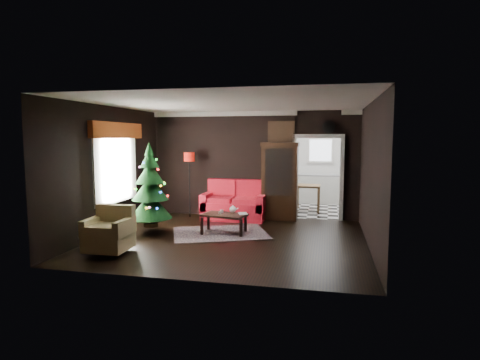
% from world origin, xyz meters
% --- Properties ---
extents(floor, '(5.50, 5.50, 0.00)m').
position_xyz_m(floor, '(0.00, 0.00, 0.00)').
color(floor, black).
rests_on(floor, ground).
extents(ceiling, '(5.50, 5.50, 0.00)m').
position_xyz_m(ceiling, '(0.00, 0.00, 2.80)').
color(ceiling, white).
rests_on(ceiling, ground).
extents(wall_back, '(5.50, 0.00, 5.50)m').
position_xyz_m(wall_back, '(0.00, 2.50, 1.40)').
color(wall_back, black).
rests_on(wall_back, ground).
extents(wall_front, '(5.50, 0.00, 5.50)m').
position_xyz_m(wall_front, '(0.00, -2.50, 1.40)').
color(wall_front, black).
rests_on(wall_front, ground).
extents(wall_left, '(0.00, 5.50, 5.50)m').
position_xyz_m(wall_left, '(-2.75, 0.00, 1.40)').
color(wall_left, black).
rests_on(wall_left, ground).
extents(wall_right, '(0.00, 5.50, 5.50)m').
position_xyz_m(wall_right, '(2.75, 0.00, 1.40)').
color(wall_right, black).
rests_on(wall_right, ground).
extents(doorway, '(1.10, 0.10, 2.10)m').
position_xyz_m(doorway, '(1.70, 2.50, 1.05)').
color(doorway, silver).
rests_on(doorway, ground).
extents(left_window, '(0.05, 1.60, 1.40)m').
position_xyz_m(left_window, '(-2.71, 0.20, 1.45)').
color(left_window, white).
rests_on(left_window, wall_left).
extents(valance, '(0.12, 2.10, 0.35)m').
position_xyz_m(valance, '(-2.63, 0.20, 2.27)').
color(valance, maroon).
rests_on(valance, wall_left).
extents(kitchen_floor, '(3.00, 3.00, 0.00)m').
position_xyz_m(kitchen_floor, '(1.70, 4.00, 0.00)').
color(kitchen_floor, silver).
rests_on(kitchen_floor, ground).
extents(kitchen_window, '(0.70, 0.06, 0.70)m').
position_xyz_m(kitchen_window, '(1.70, 5.45, 1.70)').
color(kitchen_window, white).
rests_on(kitchen_window, ground).
extents(rug, '(2.44, 2.14, 0.01)m').
position_xyz_m(rug, '(-0.35, 0.44, 0.01)').
color(rug, '#584850').
rests_on(rug, ground).
extents(loveseat, '(1.70, 0.90, 1.00)m').
position_xyz_m(loveseat, '(-0.40, 2.05, 0.50)').
color(loveseat, '#870207').
rests_on(loveseat, ground).
extents(curio_cabinet, '(0.90, 0.45, 1.90)m').
position_xyz_m(curio_cabinet, '(0.75, 2.27, 0.95)').
color(curio_cabinet, black).
rests_on(curio_cabinet, ground).
extents(floor_lamp, '(0.37, 0.37, 1.79)m').
position_xyz_m(floor_lamp, '(-1.63, 2.08, 0.83)').
color(floor_lamp, black).
rests_on(floor_lamp, ground).
extents(christmas_tree, '(1.09, 1.09, 1.82)m').
position_xyz_m(christmas_tree, '(-1.86, 0.15, 1.05)').
color(christmas_tree, black).
rests_on(christmas_tree, ground).
extents(armchair, '(0.79, 0.79, 0.78)m').
position_xyz_m(armchair, '(-1.94, -1.46, 0.46)').
color(armchair, beige).
rests_on(armchair, ground).
extents(coffee_table, '(1.04, 0.75, 0.43)m').
position_xyz_m(coffee_table, '(-0.26, 0.46, 0.22)').
color(coffee_table, black).
rests_on(coffee_table, rug).
extents(teapot, '(0.22, 0.22, 0.16)m').
position_xyz_m(teapot, '(-0.11, 0.65, 0.52)').
color(teapot, white).
rests_on(teapot, coffee_table).
extents(cup_a, '(0.08, 0.08, 0.06)m').
position_xyz_m(cup_a, '(-0.36, 0.46, 0.46)').
color(cup_a, silver).
rests_on(cup_a, coffee_table).
extents(cup_b, '(0.09, 0.09, 0.07)m').
position_xyz_m(cup_b, '(-0.35, 0.58, 0.47)').
color(cup_b, silver).
rests_on(cup_b, coffee_table).
extents(book, '(0.18, 0.09, 0.26)m').
position_xyz_m(book, '(0.06, 0.51, 0.56)').
color(book, gray).
rests_on(book, coffee_table).
extents(wall_clock, '(0.32, 0.32, 0.06)m').
position_xyz_m(wall_clock, '(1.95, 2.45, 2.38)').
color(wall_clock, white).
rests_on(wall_clock, wall_back).
extents(painting, '(0.62, 0.05, 0.52)m').
position_xyz_m(painting, '(0.75, 2.46, 2.25)').
color(painting, '#BA6F42').
rests_on(painting, wall_back).
extents(kitchen_counter, '(1.80, 0.60, 0.90)m').
position_xyz_m(kitchen_counter, '(1.70, 5.20, 0.45)').
color(kitchen_counter, silver).
rests_on(kitchen_counter, ground).
extents(kitchen_table, '(0.70, 0.70, 0.75)m').
position_xyz_m(kitchen_table, '(1.40, 3.70, 0.38)').
color(kitchen_table, brown).
rests_on(kitchen_table, ground).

